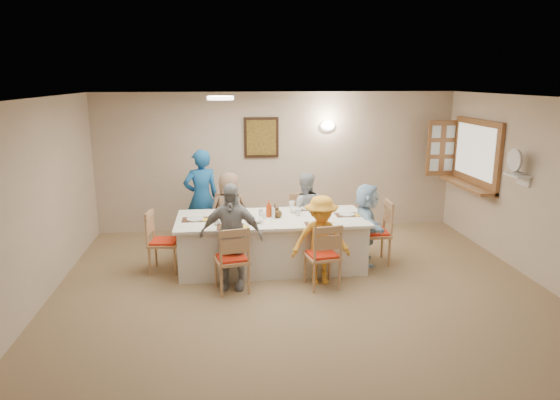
{
  "coord_description": "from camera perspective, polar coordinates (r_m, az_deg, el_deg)",
  "views": [
    {
      "loc": [
        -0.98,
        -5.42,
        2.73
      ],
      "look_at": [
        -0.2,
        1.4,
        1.05
      ],
      "focal_mm": 32.0,
      "sensor_mm": 36.0,
      "label": 1
    }
  ],
  "objects": [
    {
      "name": "ground",
      "position": [
        6.15,
        3.42,
        -12.64
      ],
      "size": [
        7.0,
        7.0,
        0.0
      ],
      "primitive_type": "plane",
      "color": "#937A55"
    },
    {
      "name": "room_walls",
      "position": [
        5.64,
        3.64,
        1.28
      ],
      "size": [
        7.0,
        7.0,
        7.0
      ],
      "color": "tan",
      "rests_on": "ground"
    },
    {
      "name": "wall_picture",
      "position": [
        8.97,
        -2.16,
        7.15
      ],
      "size": [
        0.62,
        0.05,
        0.72
      ],
      "color": "black",
      "rests_on": "room_walls"
    },
    {
      "name": "wall_sconce",
      "position": [
        9.1,
        5.48,
        8.45
      ],
      "size": [
        0.26,
        0.09,
        0.18
      ],
      "primitive_type": "ellipsoid",
      "color": "white",
      "rests_on": "room_walls"
    },
    {
      "name": "ceiling_light",
      "position": [
        6.93,
        -6.82,
        11.5
      ],
      "size": [
        0.36,
        0.36,
        0.05
      ],
      "primitive_type": "cylinder",
      "color": "white",
      "rests_on": "room_walls"
    },
    {
      "name": "serving_hatch",
      "position": [
        8.96,
        21.51,
        4.9
      ],
      "size": [
        0.06,
        1.5,
        1.15
      ],
      "primitive_type": "cube",
      "color": "#986437",
      "rests_on": "room_walls"
    },
    {
      "name": "hatch_sill",
      "position": [
        8.99,
        20.55,
        1.61
      ],
      "size": [
        0.3,
        1.5,
        0.05
      ],
      "primitive_type": "cube",
      "color": "#986437",
      "rests_on": "room_walls"
    },
    {
      "name": "shutter_door",
      "position": [
        9.52,
        18.01,
        5.66
      ],
      "size": [
        0.55,
        0.04,
        1.0
      ],
      "primitive_type": "cube",
      "color": "#986437",
      "rests_on": "room_walls"
    },
    {
      "name": "fan_shelf",
      "position": [
        7.78,
        25.51,
        2.56
      ],
      "size": [
        0.22,
        0.36,
        0.03
      ],
      "primitive_type": "cube",
      "color": "white",
      "rests_on": "room_walls"
    },
    {
      "name": "desk_fan",
      "position": [
        7.74,
        25.43,
        3.65
      ],
      "size": [
        0.3,
        0.3,
        0.28
      ],
      "primitive_type": null,
      "color": "#A5A5A8",
      "rests_on": "fan_shelf"
    },
    {
      "name": "dining_table",
      "position": [
        7.37,
        -0.97,
        -4.84
      ],
      "size": [
        2.75,
        1.16,
        0.76
      ],
      "primitive_type": "cube",
      "color": "white",
      "rests_on": "ground"
    },
    {
      "name": "chair_back_left",
      "position": [
        8.08,
        -5.77,
        -2.61
      ],
      "size": [
        0.5,
        0.5,
        0.93
      ],
      "primitive_type": null,
      "rotation": [
        0.0,
        0.0,
        0.12
      ],
      "color": "tan",
      "rests_on": "ground"
    },
    {
      "name": "chair_back_right",
      "position": [
        8.18,
        2.66,
        -2.49
      ],
      "size": [
        0.47,
        0.47,
        0.89
      ],
      "primitive_type": null,
      "rotation": [
        0.0,
        0.0,
        0.11
      ],
      "color": "tan",
      "rests_on": "ground"
    },
    {
      "name": "chair_front_left",
      "position": [
        6.56,
        -5.54,
        -6.61
      ],
      "size": [
        0.51,
        0.51,
        0.91
      ],
      "primitive_type": null,
      "rotation": [
        0.0,
        0.0,
        3.34
      ],
      "color": "tan",
      "rests_on": "ground"
    },
    {
      "name": "chair_front_right",
      "position": [
        6.69,
        4.86,
        -6.23
      ],
      "size": [
        0.5,
        0.5,
        0.9
      ],
      "primitive_type": null,
      "rotation": [
        0.0,
        0.0,
        3.31
      ],
      "color": "tan",
      "rests_on": "ground"
    },
    {
      "name": "chair_left_end",
      "position": [
        7.37,
        -13.1,
        -4.62
      ],
      "size": [
        0.48,
        0.48,
        0.91
      ],
      "primitive_type": null,
      "rotation": [
        0.0,
        0.0,
        1.45
      ],
      "color": "tan",
      "rests_on": "ground"
    },
    {
      "name": "chair_right_end",
      "position": [
        7.64,
        10.7,
        -3.61
      ],
      "size": [
        0.48,
        0.48,
        0.97
      ],
      "primitive_type": null,
      "rotation": [
        0.0,
        0.0,
        -1.6
      ],
      "color": "tan",
      "rests_on": "ground"
    },
    {
      "name": "diner_back_left",
      "position": [
        7.91,
        -5.79,
        -1.5
      ],
      "size": [
        0.77,
        0.62,
        1.32
      ],
      "primitive_type": "imported",
      "rotation": [
        0.0,
        0.0,
        3.3
      ],
      "color": "brown",
      "rests_on": "ground"
    },
    {
      "name": "diner_back_right",
      "position": [
        8.02,
        2.82,
        -1.36
      ],
      "size": [
        0.7,
        0.58,
        1.29
      ],
      "primitive_type": "imported",
      "rotation": [
        0.0,
        0.0,
        3.07
      ],
      "color": "#9B9FA5",
      "rests_on": "ground"
    },
    {
      "name": "diner_front_left",
      "position": [
        6.59,
        -5.61,
        -4.13
      ],
      "size": [
        0.98,
        0.69,
        1.43
      ],
      "primitive_type": "imported",
      "rotation": [
        0.0,
        0.0,
        -0.21
      ],
      "color": "#9B9B9B",
      "rests_on": "ground"
    },
    {
      "name": "diner_front_right",
      "position": [
        6.74,
        4.68,
        -4.6
      ],
      "size": [
        0.81,
        0.49,
        1.23
      ],
      "primitive_type": "imported",
      "rotation": [
        0.0,
        0.0,
        -0.02
      ],
      "color": "#F7A62E",
      "rests_on": "ground"
    },
    {
      "name": "diner_right_end",
      "position": [
        7.56,
        9.8,
        -2.7
      ],
      "size": [
        1.23,
        0.66,
        1.23
      ],
      "primitive_type": "imported",
      "rotation": [
        0.0,
        0.0,
        1.44
      ],
      "color": "#B3DAF8",
      "rests_on": "ground"
    },
    {
      "name": "caregiver",
      "position": [
        8.34,
        -8.96,
        0.25
      ],
      "size": [
        0.8,
        0.71,
        1.62
      ],
      "primitive_type": "imported",
      "rotation": [
        0.0,
        0.0,
        3.43
      ],
      "color": "#175292",
      "rests_on": "ground"
    },
    {
      "name": "placemat_fl",
      "position": [
        6.82,
        -5.67,
        -3.07
      ],
      "size": [
        0.38,
        0.28,
        0.01
      ],
      "primitive_type": "cube",
      "color": "#472B19",
      "rests_on": "dining_table"
    },
    {
      "name": "plate_fl",
      "position": [
        6.82,
        -5.67,
        -2.99
      ],
      "size": [
        0.25,
        0.25,
        0.02
      ],
      "primitive_type": "cylinder",
      "color": "white",
      "rests_on": "dining_table"
    },
    {
      "name": "napkin_fl",
      "position": [
        6.78,
        -4.14,
        -3.09
      ],
      "size": [
        0.14,
        0.14,
        0.01
      ],
      "primitive_type": "cube",
      "color": "gold",
      "rests_on": "dining_table"
    },
    {
      "name": "placemat_fr",
      "position": [
        6.94,
        4.3,
        -2.75
      ],
      "size": [
        0.34,
        0.25,
        0.01
      ],
      "primitive_type": "cube",
      "color": "#472B19",
      "rests_on": "dining_table"
    },
    {
      "name": "plate_fr",
      "position": [
        6.94,
        4.3,
        -2.67
      ],
      "size": [
        0.25,
        0.25,
        0.02
      ],
      "primitive_type": "cylinder",
      "color": "white",
      "rests_on": "dining_table"
    },
    {
      "name": "napkin_fr",
      "position": [
        6.93,
        5.84,
        -2.76
      ],
      "size": [
        0.14,
        0.14,
        0.01
      ],
      "primitive_type": "cube",
      "color": "gold",
      "rests_on": "dining_table"
    },
    {
      "name": "placemat_bl",
      "position": [
        7.63,
        -5.78,
        -1.26
      ],
      "size": [
        0.35,
        0.26,
        0.01
      ],
      "primitive_type": "cube",
      "color": "#472B19",
      "rests_on": "dining_table"
    },
    {
      "name": "plate_bl",
      "position": [
        7.63,
        -5.78,
        -1.18
      ],
      "size": [
        0.23,
        0.23,
        0.01
      ],
      "primitive_type": "cylinder",
      "color": "white",
      "rests_on": "dining_table"
    },
    {
      "name": "napkin_bl",
      "position": [
        7.59,
        -4.42,
        -1.26
      ],
      "size": [
        0.15,
        0.15,
        0.01
      ],
      "primitive_type": "cube",
      "color": "gold",
      "rests_on": "dining_table"
    },
    {
      "name": "placemat_br",
      "position": [
        7.74,
        3.14,
        -1.0
      ],
      "size": [
        0.35,
        0.26,
        0.01
      ],
      "primitive_type": "cube",
      "color": "#472B19",
      "rests_on": "dining_table"
    },
    {
      "name": "plate_br",
      "position": [
        7.74,
        3.14,
        -0.93
      ],
      "size": [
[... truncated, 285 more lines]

